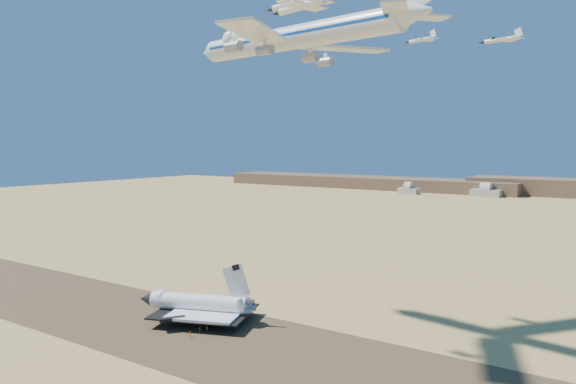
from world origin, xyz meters
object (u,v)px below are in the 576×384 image
Objects in this scene: shuttle at (198,305)px; chase_jet_a at (292,3)px; crew_a at (207,329)px; crew_b at (200,329)px; chase_jet_e at (502,39)px; chase_jet_b at (300,6)px; chase_jet_d at (421,40)px; carrier_747 at (288,38)px; crew_c at (190,334)px.

chase_jet_a is at bearing -48.46° from shuttle.
chase_jet_a is (46.38, -23.26, 83.39)m from crew_a.
chase_jet_e is at bearing -49.45° from crew_b.
crew_a is at bearing -53.94° from shuttle.
shuttle is 21.83× the size of crew_b.
shuttle is at bearing -118.59° from chase_jet_e.
chase_jet_b is 116.13m from chase_jet_d.
chase_jet_a reaches higher than crew_a.
crew_b is 141.20m from chase_jet_e.
carrier_747 is at bearing 13.08° from shuttle.
chase_jet_e reaches higher than crew_c.
chase_jet_e is at bearing 96.71° from chase_jet_a.
carrier_747 is 90.90m from crew_b.
chase_jet_e reaches higher than crew_a.
crew_c is (0.67, -4.75, 0.06)m from crew_b.
crew_a is 0.11× the size of chase_jet_a.
crew_b is 98.29m from chase_jet_a.
crew_c is at bearing -96.80° from chase_jet_d.
chase_jet_d is at bearing 34.51° from shuttle.
crew_c is 0.13× the size of chase_jet_a.
chase_jet_a is at bearing -157.21° from crew_c.
chase_jet_b is at bearing -167.12° from crew_c.
shuttle is 16.01m from crew_c.
chase_jet_b reaches higher than crew_c.
chase_jet_d is 0.84× the size of chase_jet_e.
crew_b is at bearing -39.47° from crew_c.
chase_jet_b is at bearing -137.39° from crew_b.
carrier_747 is 6.59× the size of chase_jet_b.
shuttle is at bearing 31.37° from crew_b.
chase_jet_a is (47.49, -21.49, 83.33)m from crew_b.
chase_jet_d is (37.04, 78.68, 91.24)m from crew_c.
chase_jet_b is (69.23, -46.91, 73.35)m from shuttle.
crew_a is at bearing -113.78° from carrier_747.
crew_b is (-15.24, -23.58, -86.46)m from carrier_747.
chase_jet_a is 111.34m from chase_jet_e.
chase_jet_a is at bearing -85.02° from chase_jet_e.
chase_jet_a is at bearing -106.81° from crew_a.
chase_jet_b is (60.32, -34.26, 77.45)m from crew_c.
chase_jet_b is (13.50, -17.51, -5.82)m from chase_jet_a.
chase_jet_d reaches higher than crew_b.
carrier_747 is at bearing -74.74° from crew_c.
shuttle is 20.54× the size of crew_c.
chase_jet_d is (45.95, 66.02, 87.14)m from shuttle.
chase_jet_e is (46.08, 65.13, 4.69)m from carrier_747.
chase_jet_e is (23.60, 14.78, -0.15)m from chase_jet_d.
chase_jet_b reaches higher than shuttle.
carrier_747 reaches higher than crew_a.
crew_b is 0.11× the size of chase_jet_e.
chase_jet_d reaches higher than shuttle.
carrier_747 is 78.04m from chase_jet_b.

